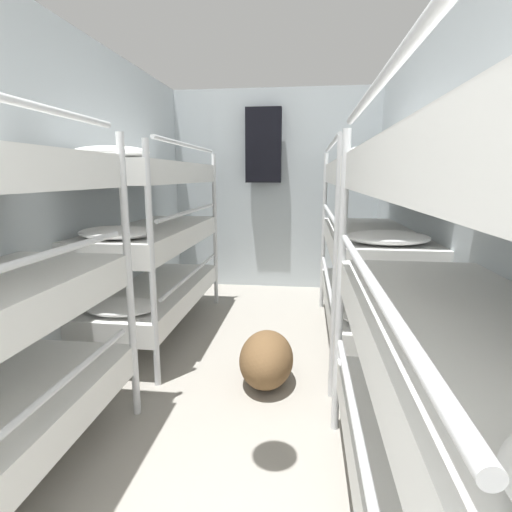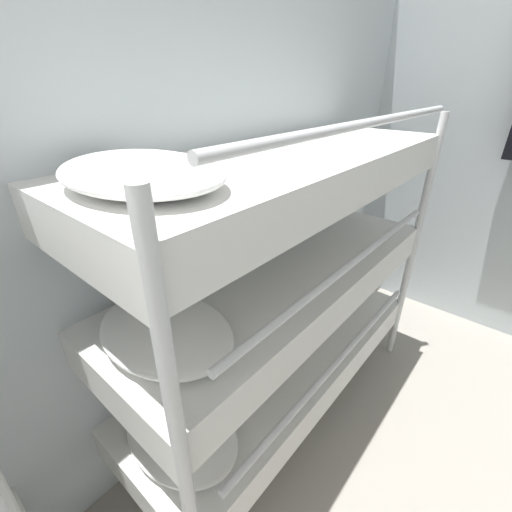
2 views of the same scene
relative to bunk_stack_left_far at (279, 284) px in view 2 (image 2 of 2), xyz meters
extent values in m
cube|color=silver|center=(-0.38, -0.95, 0.33)|extent=(0.06, 5.62, 2.53)
cylinder|color=silver|center=(0.34, -0.89, -0.09)|extent=(0.04, 0.04, 1.69)
cylinder|color=silver|center=(0.34, 1.00, -0.09)|extent=(0.04, 0.04, 1.69)
cube|color=white|center=(-0.01, 0.06, -0.57)|extent=(0.69, 1.93, 0.18)
ellipsoid|color=white|center=(-0.01, -0.67, -0.44)|extent=(0.55, 0.40, 0.09)
cylinder|color=silver|center=(0.34, 0.06, -0.34)|extent=(0.03, 1.64, 0.03)
cube|color=white|center=(-0.01, 0.06, -0.01)|extent=(0.69, 1.93, 0.18)
ellipsoid|color=white|center=(-0.01, -0.67, 0.12)|extent=(0.55, 0.40, 0.09)
cylinder|color=silver|center=(0.34, 0.06, 0.22)|extent=(0.03, 1.64, 0.03)
cube|color=white|center=(-0.01, 0.06, 0.55)|extent=(0.69, 1.93, 0.18)
ellipsoid|color=white|center=(-0.01, -0.67, 0.69)|extent=(0.55, 0.40, 0.09)
cylinder|color=silver|center=(0.34, 0.06, 0.78)|extent=(0.03, 1.64, 0.03)
camera|label=1|loc=(1.36, -3.38, 0.52)|focal=28.00mm
camera|label=2|loc=(0.86, -1.19, 0.91)|focal=24.00mm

